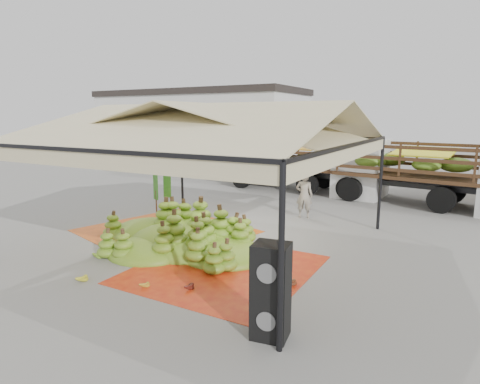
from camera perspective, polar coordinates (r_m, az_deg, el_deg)
The scene contains 17 objects.
ground at distance 11.83m, azimuth -4.44°, elevation -7.29°, with size 90.00×90.00×0.00m, color slate.
canopy_tent at distance 11.26m, azimuth -4.68°, elevation 8.89°, with size 8.10×8.10×4.00m.
building_white at distance 28.47m, azimuth -5.67°, elevation 8.77°, with size 14.30×6.30×5.40m.
tarp_left at distance 13.23m, azimuth -10.54°, elevation -5.47°, with size 4.65×4.43×0.01m, color #E25915.
tarp_right at distance 9.90m, azimuth -2.27°, elevation -10.89°, with size 4.00×4.20×0.01m, color #D44913.
banana_heap at distance 11.57m, azimuth -7.90°, elevation -4.58°, with size 5.79×4.76×1.24m, color #547D1A.
hand_yellow_a at distance 9.19m, azimuth -13.66°, elevation -12.42°, with size 0.38×0.31×0.17m, color gold.
hand_yellow_b at distance 9.90m, azimuth -21.93°, elevation -11.05°, with size 0.49×0.40×0.22m, color gold.
hand_red_a at distance 9.13m, azimuth 6.87°, elevation -12.20°, with size 0.48×0.39×0.22m, color #5C2B15.
hand_red_b at distance 8.90m, azimuth -7.70°, elevation -12.89°, with size 0.45×0.37×0.20m, color maroon.
hand_green at distance 11.31m, azimuth -19.36°, elevation -8.20°, with size 0.46×0.38×0.21m, color #527D1A.
hanging_bunches at distance 10.60m, azimuth -3.77°, elevation 5.11°, with size 4.74×0.24×0.20m.
speaker_stack at distance 6.82m, azimuth 4.41°, elevation -13.88°, with size 0.66×0.60×1.63m.
banana_leaves at distance 15.62m, azimuth -11.48°, elevation -3.03°, with size 0.96×1.36×3.70m, color #297C21, non-canonical shape.
vendor at distance 14.74m, azimuth 9.12°, elevation -0.44°, with size 0.61×0.40×1.67m, color gray.
truck_left at distance 20.07m, azimuth 10.08°, elevation 4.71°, with size 7.75×3.01×2.62m.
truck_right at distance 18.15m, azimuth 26.72°, elevation 3.13°, with size 7.93×3.65×2.62m.
Camera 1 is at (6.28, -9.34, 3.65)m, focal length 30.00 mm.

